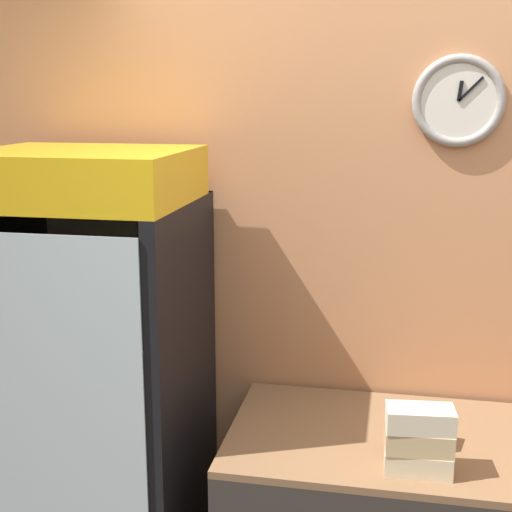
{
  "coord_description": "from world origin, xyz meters",
  "views": [
    {
      "loc": [
        -0.19,
        -1.38,
        2.07
      ],
      "look_at": [
        -0.64,
        0.92,
        1.53
      ],
      "focal_mm": 50.0,
      "sensor_mm": 36.0,
      "label": 1
    }
  ],
  "objects_px": {
    "sandwich_stack_bottom": "(418,461)",
    "sandwich_flat_left": "(419,431)",
    "beverage_cooler": "(102,377)",
    "sandwich_stack_top": "(420,419)",
    "sandwich_stack_middle": "(419,440)"
  },
  "relations": [
    {
      "from": "sandwich_stack_top",
      "to": "sandwich_flat_left",
      "type": "xyz_separation_m",
      "value": [
        0.01,
        0.21,
        -0.14
      ]
    },
    {
      "from": "beverage_cooler",
      "to": "sandwich_flat_left",
      "type": "height_order",
      "value": "beverage_cooler"
    },
    {
      "from": "sandwich_stack_top",
      "to": "beverage_cooler",
      "type": "bearing_deg",
      "value": 166.29
    },
    {
      "from": "sandwich_stack_top",
      "to": "sandwich_flat_left",
      "type": "relative_size",
      "value": 0.99
    },
    {
      "from": "sandwich_stack_bottom",
      "to": "sandwich_flat_left",
      "type": "relative_size",
      "value": 0.96
    },
    {
      "from": "sandwich_stack_bottom",
      "to": "sandwich_stack_top",
      "type": "height_order",
      "value": "sandwich_stack_top"
    },
    {
      "from": "beverage_cooler",
      "to": "sandwich_flat_left",
      "type": "relative_size",
      "value": 8.69
    },
    {
      "from": "sandwich_stack_middle",
      "to": "sandwich_stack_top",
      "type": "bearing_deg",
      "value": 0.0
    },
    {
      "from": "sandwich_stack_bottom",
      "to": "beverage_cooler",
      "type": "bearing_deg",
      "value": 166.29
    },
    {
      "from": "sandwich_flat_left",
      "to": "beverage_cooler",
      "type": "bearing_deg",
      "value": 176.28
    },
    {
      "from": "beverage_cooler",
      "to": "sandwich_stack_middle",
      "type": "height_order",
      "value": "beverage_cooler"
    },
    {
      "from": "sandwich_stack_bottom",
      "to": "sandwich_flat_left",
      "type": "height_order",
      "value": "sandwich_flat_left"
    },
    {
      "from": "beverage_cooler",
      "to": "sandwich_stack_top",
      "type": "height_order",
      "value": "beverage_cooler"
    },
    {
      "from": "sandwich_flat_left",
      "to": "sandwich_stack_bottom",
      "type": "bearing_deg",
      "value": -92.49
    },
    {
      "from": "beverage_cooler",
      "to": "sandwich_stack_bottom",
      "type": "distance_m",
      "value": 1.19
    }
  ]
}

